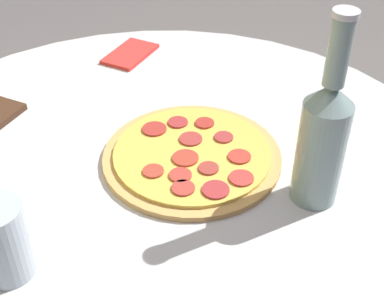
% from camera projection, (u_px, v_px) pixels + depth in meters
% --- Properties ---
extents(table, '(1.06, 1.06, 0.76)m').
position_uv_depth(table, '(159.00, 243.00, 0.96)').
color(table, silver).
rests_on(table, ground_plane).
extents(pizza, '(0.30, 0.30, 0.02)m').
position_uv_depth(pizza, '(192.00, 155.00, 0.88)').
color(pizza, tan).
rests_on(pizza, table).
extents(beer_bottle, '(0.07, 0.07, 0.30)m').
position_uv_depth(beer_bottle, '(323.00, 137.00, 0.75)').
color(beer_bottle, gray).
rests_on(beer_bottle, table).
extents(drinking_glass, '(0.07, 0.07, 0.11)m').
position_uv_depth(drinking_glass, '(1.00, 241.00, 0.67)').
color(drinking_glass, '#ADBCC6').
rests_on(drinking_glass, table).
extents(napkin, '(0.14, 0.12, 0.01)m').
position_uv_depth(napkin, '(130.00, 54.00, 1.17)').
color(napkin, red).
rests_on(napkin, table).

